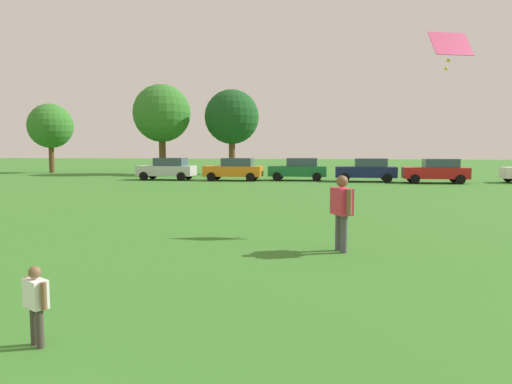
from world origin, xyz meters
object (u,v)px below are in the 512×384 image
Objects in this scene: tree_far_right at (232,117)px; parked_car_navy_3 at (367,170)px; child_kite_flyer at (36,299)px; parked_car_orange_1 at (234,169)px; parked_car_red_4 at (436,171)px; tree_center at (162,114)px; parked_car_green_2 at (299,169)px; tree_far_left at (50,126)px; parked_car_silver_0 at (167,169)px; kite at (450,46)px; adult_bystander at (342,207)px.

parked_car_navy_3 is at bearing -35.26° from tree_far_right.
tree_far_right reaches higher than child_kite_flyer.
child_kite_flyer is at bearing 97.63° from parked_car_orange_1.
tree_center reaches higher than parked_car_red_4.
child_kite_flyer is 0.23× the size of parked_car_orange_1.
parked_car_green_2 reaches higher than child_kite_flyer.
tree_far_right reaches higher than tree_far_left.
tree_far_right is at bearing 5.03° from tree_center.
parked_car_orange_1 is at bearing 2.32° from parked_car_navy_3.
parked_car_silver_0 is at bearing 137.24° from child_kite_flyer.
parked_car_red_4 is (19.54, -0.21, 0.00)m from parked_car_silver_0.
parked_car_red_4 reaches higher than child_kite_flyer.
parked_car_silver_0 is at bearing 1.19° from parked_car_orange_1.
child_kite_flyer is 31.33m from parked_car_silver_0.
parked_car_orange_1 is 9.70m from parked_car_navy_3.
kite reaches higher than parked_car_orange_1.
tree_center is 6.60m from tree_far_right.
parked_car_orange_1 is at bearing -178.81° from parked_car_silver_0.
adult_bystander is 24.48m from parked_car_navy_3.
parked_car_navy_3 and parked_car_red_4 have the same top height.
adult_bystander is at bearing 96.69° from parked_car_green_2.
tree_far_left reaches higher than parked_car_green_2.
tree_far_right reaches higher than kite.
tree_far_left is at bearing -179.62° from tree_far_right.
parked_car_silver_0 and parked_car_green_2 have the same top height.
tree_center is at bearing 0.91° from adult_bystander.
parked_car_silver_0 is 17.89m from tree_far_left.
parked_car_silver_0 is at bearing -109.35° from tree_far_right.
parked_car_silver_0 reaches higher than child_kite_flyer.
kite is at bearing -43.09° from tree_far_left.
tree_far_right is at bearing 113.66° from kite.
parked_car_orange_1 and parked_car_red_4 have the same top height.
child_kite_flyer is 12.59m from kite.
tree_center is at bearing -22.90° from parked_car_navy_3.
parked_car_green_2 is 26.52m from tree_far_left.
tree_far_left reaches higher than parked_car_silver_0.
kite reaches higher than parked_car_silver_0.
parked_car_silver_0 is 0.51× the size of tree_center.
parked_car_red_4 is (4.66, -0.71, 0.00)m from parked_car_navy_3.
parked_car_red_4 is at bearing 79.69° from kite.
tree_far_left is (-30.06, 8.21, 3.73)m from parked_car_navy_3.
child_kite_flyer is at bearing 107.12° from parked_car_silver_0.
adult_bystander is 36.36m from tree_center.
kite is 0.19× the size of tree_far_left.
tree_center reaches higher than adult_bystander.
parked_car_red_4 is 0.55× the size of tree_far_right.
tree_far_right is at bearing 0.38° from tree_far_left.
child_kite_flyer is 0.12× the size of tree_center.
adult_bystander reaches higher than child_kite_flyer.
tree_far_right is at bearing -28.80° from parked_car_red_4.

